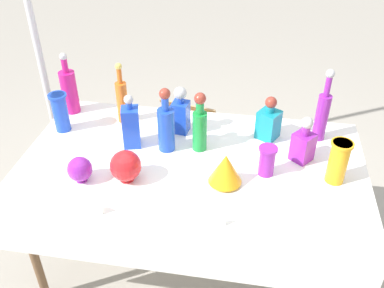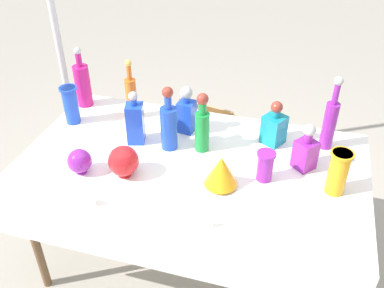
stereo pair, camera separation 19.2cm
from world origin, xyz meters
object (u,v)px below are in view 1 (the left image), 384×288
square_decanter_1 (181,112)px  round_bowl_0 (80,169)px  tall_bottle_2 (166,126)px  fluted_vase_0 (226,169)px  tall_bottle_4 (322,113)px  tall_bottle_3 (69,90)px  square_decanter_2 (303,143)px  square_decanter_3 (131,125)px  slender_vase_0 (338,161)px  slender_vase_2 (60,111)px  cardboard_box_behind_left (186,132)px  tall_bottle_0 (122,99)px  canopy_pole (35,36)px  square_decanter_0 (269,121)px  tall_bottle_1 (200,125)px  round_bowl_1 (126,166)px  slender_vase_1 (267,160)px

square_decanter_1 → round_bowl_0: 0.61m
tall_bottle_2 → fluted_vase_0: size_ratio=2.19×
tall_bottle_4 → round_bowl_0: size_ratio=3.22×
tall_bottle_3 → square_decanter_2: tall_bottle_3 is taller
square_decanter_3 → slender_vase_0: square_decanter_3 is taller
tall_bottle_2 → slender_vase_0: tall_bottle_2 is taller
slender_vase_2 → cardboard_box_behind_left: slender_vase_2 is taller
tall_bottle_0 → slender_vase_0: (1.11, -0.34, -0.02)m
square_decanter_1 → canopy_pole: 1.05m
tall_bottle_0 → square_decanter_3: tall_bottle_0 is taller
cardboard_box_behind_left → square_decanter_3: bearing=-94.2°
square_decanter_0 → square_decanter_2: 0.24m
slender_vase_0 → tall_bottle_4: bearing=98.3°
tall_bottle_1 → cardboard_box_behind_left: 1.33m
square_decanter_2 → round_bowl_1: (-0.80, -0.29, -0.02)m
round_bowl_1 → cardboard_box_behind_left: 1.53m
tall_bottle_2 → slender_vase_0: 0.82m
tall_bottle_0 → slender_vase_1: 0.87m
slender_vase_0 → cardboard_box_behind_left: slender_vase_0 is taller
tall_bottle_4 → cardboard_box_behind_left: bearing=135.2°
slender_vase_0 → canopy_pole: size_ratio=0.08×
tall_bottle_2 → tall_bottle_3: (-0.62, 0.27, -0.00)m
square_decanter_2 → square_decanter_3: (-0.85, -0.02, 0.02)m
tall_bottle_2 → tall_bottle_3: bearing=156.1°
tall_bottle_0 → cardboard_box_behind_left: (0.19, 0.86, -0.76)m
tall_bottle_2 → tall_bottle_4: tall_bottle_4 is taller
square_decanter_0 → round_bowl_0: (-0.84, -0.50, -0.03)m
round_bowl_1 → slender_vase_1: bearing=13.5°
slender_vase_1 → round_bowl_0: (-0.84, -0.19, -0.02)m
slender_vase_1 → slender_vase_2: bearing=169.7°
tall_bottle_3 → slender_vase_1: size_ratio=2.43×
tall_bottle_1 → square_decanter_3: 0.35m
round_bowl_0 → canopy_pole: (-0.58, 0.86, 0.27)m
slender_vase_1 → slender_vase_2: (-1.09, 0.20, 0.03)m
tall_bottle_2 → square_decanter_3: bearing=179.1°
tall_bottle_1 → slender_vase_1: bearing=-23.6°
tall_bottle_4 → cardboard_box_behind_left: (-0.87, 0.86, -0.78)m
tall_bottle_2 → slender_vase_0: bearing=-8.2°
tall_bottle_4 → round_bowl_1: size_ratio=2.59×
tall_bottle_0 → tall_bottle_1: size_ratio=1.09×
slender_vase_2 → fluted_vase_0: slender_vase_2 is taller
round_bowl_1 → canopy_pole: size_ratio=0.06×
tall_bottle_2 → cardboard_box_behind_left: tall_bottle_2 is taller
tall_bottle_1 → tall_bottle_3: bearing=162.5°
square_decanter_0 → round_bowl_1: (-0.63, -0.46, -0.02)m
slender_vase_1 → round_bowl_1: 0.65m
tall_bottle_3 → round_bowl_1: bearing=-48.2°
square_decanter_2 → cardboard_box_behind_left: size_ratio=0.41×
slender_vase_2 → tall_bottle_4: bearing=6.1°
square_decanter_1 → square_decanter_3: 0.28m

